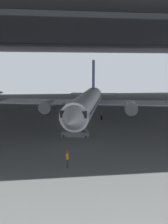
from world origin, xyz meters
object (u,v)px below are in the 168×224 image
object	(u,v)px
airplane_main	(87,103)
crew_worker_by_stairs	(85,124)
crew_worker_near_nose	(67,158)
boarding_stairs	(75,131)

from	to	relation	value
airplane_main	crew_worker_by_stairs	xyz separation A→B (m)	(-1.18, -6.08, -2.47)
airplane_main	crew_worker_by_stairs	world-z (taller)	airplane_main
crew_worker_near_nose	crew_worker_by_stairs	world-z (taller)	crew_worker_near_nose
boarding_stairs	crew_worker_by_stairs	distance (m)	3.99
airplane_main	crew_worker_near_nose	bearing A→B (deg)	-103.07
airplane_main	boarding_stairs	xyz separation A→B (m)	(-3.08, -9.57, -2.70)
airplane_main	boarding_stairs	distance (m)	10.41
boarding_stairs	airplane_main	bearing A→B (deg)	72.15
crew_worker_near_nose	crew_worker_by_stairs	size ratio (longest dim) A/B	1.02
boarding_stairs	crew_worker_by_stairs	world-z (taller)	boarding_stairs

